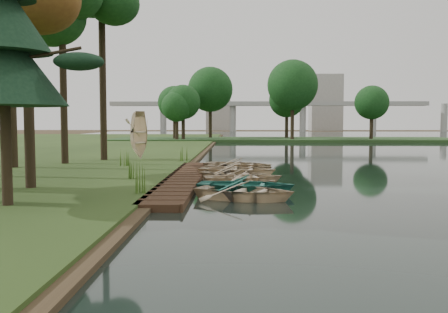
{
  "coord_description": "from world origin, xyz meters",
  "views": [
    {
      "loc": [
        0.83,
        -23.26,
        2.87
      ],
      "look_at": [
        0.27,
        0.76,
        1.19
      ],
      "focal_mm": 40.0,
      "sensor_mm": 36.0,
      "label": 1
    }
  ],
  "objects_px": {
    "pine_tree": "(3,38)",
    "rowboat_2": "(240,180)",
    "boardwalk": "(184,180)",
    "stored_rowboat": "(140,154)",
    "rowboat_1": "(246,184)",
    "rowboat_0": "(245,189)"
  },
  "relations": [
    {
      "from": "boardwalk",
      "to": "stored_rowboat",
      "type": "height_order",
      "value": "stored_rowboat"
    },
    {
      "from": "boardwalk",
      "to": "pine_tree",
      "type": "xyz_separation_m",
      "value": [
        -4.62,
        -8.14,
        5.25
      ]
    },
    {
      "from": "rowboat_1",
      "to": "stored_rowboat",
      "type": "relative_size",
      "value": 1.15
    },
    {
      "from": "rowboat_1",
      "to": "rowboat_2",
      "type": "distance_m",
      "value": 1.86
    },
    {
      "from": "rowboat_0",
      "to": "rowboat_1",
      "type": "bearing_deg",
      "value": 17.36
    },
    {
      "from": "rowboat_2",
      "to": "pine_tree",
      "type": "distance_m",
      "value": 10.76
    },
    {
      "from": "boardwalk",
      "to": "rowboat_1",
      "type": "height_order",
      "value": "rowboat_1"
    },
    {
      "from": "boardwalk",
      "to": "stored_rowboat",
      "type": "relative_size",
      "value": 4.86
    },
    {
      "from": "boardwalk",
      "to": "rowboat_2",
      "type": "xyz_separation_m",
      "value": [
        2.62,
        -1.99,
        0.21
      ]
    },
    {
      "from": "pine_tree",
      "to": "rowboat_2",
      "type": "bearing_deg",
      "value": 40.35
    },
    {
      "from": "rowboat_2",
      "to": "pine_tree",
      "type": "bearing_deg",
      "value": 130.85
    },
    {
      "from": "pine_tree",
      "to": "boardwalk",
      "type": "bearing_deg",
      "value": 60.44
    },
    {
      "from": "boardwalk",
      "to": "stored_rowboat",
      "type": "xyz_separation_m",
      "value": [
        -4.19,
        10.86,
        0.49
      ]
    },
    {
      "from": "rowboat_0",
      "to": "rowboat_1",
      "type": "relative_size",
      "value": 0.96
    },
    {
      "from": "boardwalk",
      "to": "rowboat_2",
      "type": "relative_size",
      "value": 5.27
    },
    {
      "from": "pine_tree",
      "to": "rowboat_1",
      "type": "bearing_deg",
      "value": 30.04
    },
    {
      "from": "boardwalk",
      "to": "rowboat_1",
      "type": "xyz_separation_m",
      "value": [
        2.84,
        -3.83,
        0.29
      ]
    },
    {
      "from": "boardwalk",
      "to": "stored_rowboat",
      "type": "distance_m",
      "value": 11.65
    },
    {
      "from": "rowboat_2",
      "to": "stored_rowboat",
      "type": "bearing_deg",
      "value": 28.45
    },
    {
      "from": "stored_rowboat",
      "to": "pine_tree",
      "type": "relative_size",
      "value": 0.4
    },
    {
      "from": "boardwalk",
      "to": "pine_tree",
      "type": "distance_m",
      "value": 10.73
    },
    {
      "from": "rowboat_1",
      "to": "stored_rowboat",
      "type": "bearing_deg",
      "value": 33.38
    }
  ]
}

